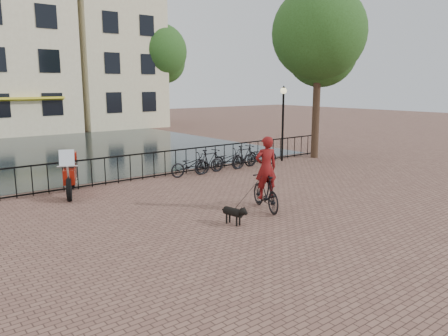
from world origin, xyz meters
TOP-DOWN VIEW (x-y plane):
  - ground at (0.00, 0.00)m, footprint 100.00×100.00m
  - canal_water at (0.00, 17.30)m, footprint 20.00×20.00m
  - railing at (0.00, 8.00)m, footprint 20.00×0.05m
  - canal_house_mid at (0.50, 30.00)m, footprint 8.00×9.50m
  - canal_house_right at (8.50, 30.00)m, footprint 7.00×9.00m
  - tree_near_right at (9.20, 7.30)m, footprint 4.48×4.48m
  - tree_far_right at (12.00, 27.00)m, footprint 4.76×4.76m
  - lamp_post at (7.20, 7.60)m, footprint 0.30×0.30m
  - cyclist at (0.82, 2.10)m, footprint 1.12×1.90m
  - dog at (-0.77, 1.65)m, footprint 0.36×0.81m
  - motorcycle at (-2.95, 7.46)m, footprint 1.40×2.37m
  - parked_bike_0 at (1.80, 7.40)m, footprint 1.76×0.74m
  - parked_bike_1 at (2.75, 7.40)m, footprint 1.71×0.68m
  - parked_bike_2 at (3.70, 7.40)m, footprint 1.76×0.73m
  - parked_bike_3 at (4.65, 7.40)m, footprint 1.71×0.70m
  - parked_bike_4 at (5.60, 7.40)m, footprint 1.79×0.85m

SIDE VIEW (x-z plane):
  - ground at x=0.00m, z-range 0.00..0.00m
  - canal_water at x=0.00m, z-range 0.00..0.00m
  - dog at x=-0.77m, z-range 0.00..0.53m
  - parked_bike_0 at x=1.80m, z-range 0.00..0.90m
  - parked_bike_2 at x=3.70m, z-range 0.00..0.90m
  - parked_bike_4 at x=5.60m, z-range 0.00..0.90m
  - parked_bike_1 at x=2.75m, z-range 0.00..1.00m
  - parked_bike_3 at x=4.65m, z-range 0.00..1.00m
  - railing at x=0.00m, z-range -0.01..1.02m
  - motorcycle at x=-2.95m, z-range 0.00..1.67m
  - cyclist at x=0.82m, z-range -0.30..2.21m
  - lamp_post at x=7.20m, z-range 0.65..4.10m
  - canal_house_mid at x=0.50m, z-range 0.00..11.80m
  - tree_near_right at x=9.20m, z-range 1.85..10.09m
  - tree_far_right at x=12.00m, z-range 1.97..10.73m
  - canal_house_right at x=8.50m, z-range 0.00..13.30m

